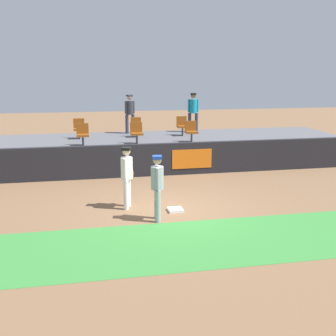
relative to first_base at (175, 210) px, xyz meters
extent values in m
plane|color=brown|center=(-0.21, 0.19, -0.04)|extent=(60.00, 60.00, 0.00)
cube|color=#388438|center=(-0.21, -2.26, -0.04)|extent=(18.00, 2.80, 0.01)
cube|color=white|center=(0.00, 0.00, 0.00)|extent=(0.40, 0.40, 0.08)
cylinder|color=white|center=(-1.20, 0.73, 0.38)|extent=(0.14, 0.14, 0.85)
cylinder|color=white|center=(-1.30, 0.44, 0.38)|extent=(0.14, 0.14, 0.85)
cylinder|color=white|center=(-1.25, 0.59, 1.11)|extent=(0.41, 0.41, 0.60)
sphere|color=beige|center=(-1.25, 0.59, 1.58)|extent=(0.22, 0.22, 0.22)
cube|color=black|center=(-1.25, 0.59, 1.65)|extent=(0.29, 0.29, 0.08)
cylinder|color=white|center=(-1.19, 0.78, 1.13)|extent=(0.09, 0.09, 0.56)
cylinder|color=white|center=(-1.31, 0.40, 1.13)|extent=(0.09, 0.09, 0.56)
ellipsoid|color=brown|center=(-1.10, 0.75, 0.89)|extent=(0.18, 0.23, 0.28)
cylinder|color=#9EA3AD|center=(-0.59, -0.46, 0.38)|extent=(0.14, 0.14, 0.83)
cylinder|color=#9EA3AD|center=(-0.63, -0.76, 0.38)|extent=(0.14, 0.14, 0.83)
cylinder|color=#9EA3AD|center=(-0.61, -0.61, 1.09)|extent=(0.36, 0.36, 0.59)
sphere|color=tan|center=(-0.61, -0.61, 1.55)|extent=(0.22, 0.22, 0.22)
cube|color=#193899|center=(-0.61, -0.61, 1.62)|extent=(0.25, 0.25, 0.08)
cylinder|color=#9EA3AD|center=(-0.59, -0.42, 1.11)|extent=(0.09, 0.09, 0.55)
cylinder|color=#9EA3AD|center=(-0.63, -0.81, 1.11)|extent=(0.09, 0.09, 0.55)
cube|color=black|center=(-0.21, 4.23, 0.55)|extent=(18.00, 0.24, 1.18)
cube|color=orange|center=(1.54, 4.10, 0.55)|extent=(1.50, 0.02, 0.71)
cube|color=#59595E|center=(-0.21, 6.80, 0.44)|extent=(18.00, 4.80, 0.97)
cylinder|color=#4C4C51|center=(-0.07, 7.40, 1.13)|extent=(0.08, 0.08, 0.40)
cube|color=#8C4714|center=(-0.07, 7.40, 1.33)|extent=(0.44, 0.44, 0.08)
cube|color=#8C4714|center=(-0.07, 7.59, 1.57)|extent=(0.44, 0.06, 0.40)
cylinder|color=#4C4C51|center=(-2.37, 5.60, 1.13)|extent=(0.08, 0.08, 0.40)
cube|color=#8C4714|center=(-2.37, 5.60, 1.33)|extent=(0.46, 0.44, 0.08)
cube|color=#8C4714|center=(-2.37, 5.79, 1.57)|extent=(0.46, 0.06, 0.40)
cylinder|color=#4C4C51|center=(1.97, 7.40, 1.13)|extent=(0.08, 0.08, 0.40)
cube|color=#8C4714|center=(1.97, 7.40, 1.33)|extent=(0.45, 0.44, 0.08)
cube|color=#8C4714|center=(1.97, 7.59, 1.57)|extent=(0.45, 0.06, 0.40)
cylinder|color=#4C4C51|center=(1.91, 5.60, 1.13)|extent=(0.08, 0.08, 0.40)
cube|color=#8C4714|center=(1.91, 5.60, 1.33)|extent=(0.47, 0.44, 0.08)
cube|color=#8C4714|center=(1.91, 5.79, 1.57)|extent=(0.47, 0.06, 0.40)
cylinder|color=#4C4C51|center=(-0.30, 5.60, 1.13)|extent=(0.08, 0.08, 0.40)
cube|color=#8C4714|center=(-0.30, 5.60, 1.33)|extent=(0.47, 0.44, 0.08)
cube|color=#8C4714|center=(-0.30, 5.79, 1.57)|extent=(0.47, 0.06, 0.40)
cylinder|color=#4C4C51|center=(-2.49, 7.40, 1.13)|extent=(0.08, 0.08, 0.40)
cube|color=#8C4714|center=(-2.49, 7.40, 1.33)|extent=(0.46, 0.44, 0.08)
cube|color=#8C4714|center=(-2.49, 7.59, 1.57)|extent=(0.46, 0.06, 0.40)
cylinder|color=#33384C|center=(2.88, 8.42, 1.37)|extent=(0.15, 0.15, 0.88)
cylinder|color=#33384C|center=(2.57, 8.47, 1.37)|extent=(0.15, 0.15, 0.88)
cylinder|color=teal|center=(2.72, 8.44, 2.12)|extent=(0.39, 0.39, 0.62)
sphere|color=#8C6647|center=(2.72, 8.44, 2.61)|extent=(0.23, 0.23, 0.23)
cube|color=black|center=(2.72, 8.44, 2.68)|extent=(0.28, 0.28, 0.08)
cylinder|color=teal|center=(2.93, 8.41, 2.14)|extent=(0.09, 0.09, 0.58)
cylinder|color=teal|center=(2.52, 8.47, 2.14)|extent=(0.09, 0.09, 0.58)
cylinder|color=#33384C|center=(-0.06, 8.67, 1.35)|extent=(0.15, 0.15, 0.86)
cylinder|color=#33384C|center=(-0.35, 8.56, 1.35)|extent=(0.15, 0.15, 0.86)
cylinder|color=#333338|center=(-0.20, 8.61, 2.09)|extent=(0.43, 0.43, 0.61)
sphere|color=tan|center=(-0.20, 8.61, 2.56)|extent=(0.22, 0.22, 0.22)
cube|color=#333338|center=(-0.20, 8.61, 2.63)|extent=(0.30, 0.30, 0.08)
cylinder|color=#333338|center=(-0.01, 8.69, 2.11)|extent=(0.09, 0.09, 0.57)
cylinder|color=#333338|center=(-0.39, 8.54, 2.11)|extent=(0.09, 0.09, 0.57)
camera|label=1|loc=(-2.49, -11.09, 3.74)|focal=46.43mm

